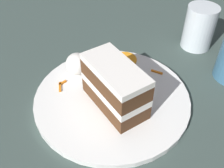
{
  "coord_description": "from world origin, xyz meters",
  "views": [
    {
      "loc": [
        0.32,
        0.02,
        0.38
      ],
      "look_at": [
        -0.02,
        0.03,
        0.07
      ],
      "focal_mm": 42.0,
      "sensor_mm": 36.0,
      "label": 1
    }
  ],
  "objects_px": {
    "drinking_glass": "(199,30)",
    "orange_garnish": "(125,60)",
    "cream_dollop": "(77,64)",
    "cake_slice": "(115,87)",
    "plate": "(112,98)"
  },
  "relations": [
    {
      "from": "drinking_glass",
      "to": "cream_dollop",
      "type": "bearing_deg",
      "value": -70.09
    },
    {
      "from": "cream_dollop",
      "to": "orange_garnish",
      "type": "xyz_separation_m",
      "value": [
        -0.03,
        0.1,
        -0.02
      ]
    },
    {
      "from": "cake_slice",
      "to": "drinking_glass",
      "type": "relative_size",
      "value": 1.41
    },
    {
      "from": "plate",
      "to": "cake_slice",
      "type": "distance_m",
      "value": 0.05
    },
    {
      "from": "drinking_glass",
      "to": "orange_garnish",
      "type": "bearing_deg",
      "value": -69.12
    },
    {
      "from": "plate",
      "to": "orange_garnish",
      "type": "bearing_deg",
      "value": 163.18
    },
    {
      "from": "cake_slice",
      "to": "cream_dollop",
      "type": "relative_size",
      "value": 2.74
    },
    {
      "from": "plate",
      "to": "drinking_glass",
      "type": "relative_size",
      "value": 2.91
    },
    {
      "from": "plate",
      "to": "cream_dollop",
      "type": "relative_size",
      "value": 5.65
    },
    {
      "from": "orange_garnish",
      "to": "drinking_glass",
      "type": "distance_m",
      "value": 0.18
    },
    {
      "from": "cream_dollop",
      "to": "drinking_glass",
      "type": "height_order",
      "value": "drinking_glass"
    },
    {
      "from": "plate",
      "to": "drinking_glass",
      "type": "bearing_deg",
      "value": 129.78
    },
    {
      "from": "cream_dollop",
      "to": "cake_slice",
      "type": "bearing_deg",
      "value": 36.9
    },
    {
      "from": "orange_garnish",
      "to": "cake_slice",
      "type": "bearing_deg",
      "value": -12.3
    },
    {
      "from": "cake_slice",
      "to": "cream_dollop",
      "type": "bearing_deg",
      "value": 96.03
    }
  ]
}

